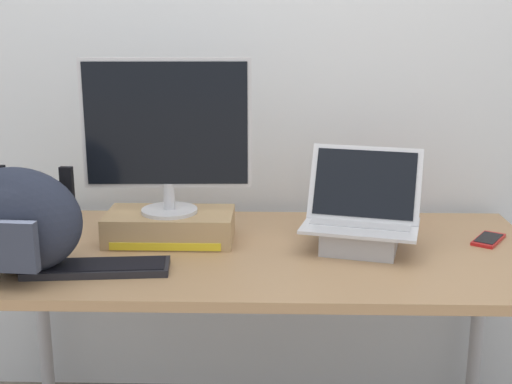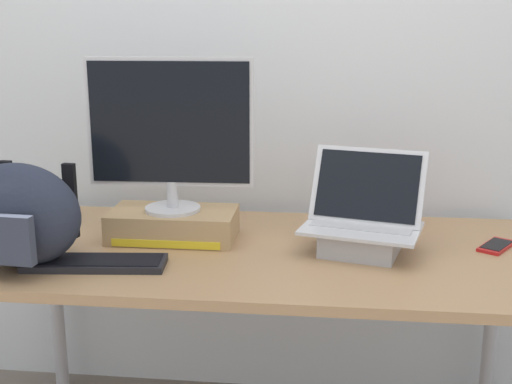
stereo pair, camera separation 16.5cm
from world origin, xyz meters
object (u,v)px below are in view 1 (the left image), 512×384
at_px(coffee_mug, 387,209).
at_px(cell_phone, 488,239).
at_px(external_keyboard, 97,268).
at_px(plush_toy, 48,211).
at_px(desktop_monitor, 167,132).
at_px(messenger_backpack, 16,222).
at_px(toner_box_yellow, 170,227).
at_px(open_laptop, 361,227).

distance_m(coffee_mug, cell_phone, 0.36).
xyz_separation_m(external_keyboard, plush_toy, (-0.28, 0.44, 0.04)).
distance_m(cell_phone, plush_toy, 1.47).
bearing_deg(desktop_monitor, external_keyboard, -122.91).
bearing_deg(coffee_mug, desktop_monitor, -162.32).
height_order(cell_phone, plush_toy, plush_toy).
bearing_deg(plush_toy, messenger_backpack, -81.12).
distance_m(toner_box_yellow, plush_toy, 0.47).
bearing_deg(desktop_monitor, open_laptop, -7.31).
height_order(coffee_mug, plush_toy, plush_toy).
bearing_deg(desktop_monitor, plush_toy, 157.81).
xyz_separation_m(cell_phone, plush_toy, (-1.46, 0.14, 0.04)).
height_order(open_laptop, plush_toy, open_laptop).
height_order(desktop_monitor, open_laptop, desktop_monitor).
relative_size(toner_box_yellow, desktop_monitor, 0.77).
height_order(toner_box_yellow, open_laptop, open_laptop).
height_order(external_keyboard, cell_phone, external_keyboard).
xyz_separation_m(messenger_backpack, coffee_mug, (1.10, 0.52, -0.10)).
bearing_deg(external_keyboard, cell_phone, 8.61).
bearing_deg(toner_box_yellow, messenger_backpack, -142.39).
distance_m(desktop_monitor, open_laptop, 0.66).
xyz_separation_m(toner_box_yellow, messenger_backpack, (-0.38, -0.29, 0.10)).
bearing_deg(open_laptop, coffee_mug, 80.14).
bearing_deg(toner_box_yellow, external_keyboard, -120.75).
xyz_separation_m(desktop_monitor, coffee_mug, (0.72, 0.23, -0.31)).
bearing_deg(open_laptop, plush_toy, -177.53).
xyz_separation_m(messenger_backpack, plush_toy, (-0.07, 0.45, -0.10)).
distance_m(open_laptop, messenger_backpack, 1.00).
xyz_separation_m(toner_box_yellow, coffee_mug, (0.72, 0.23, -0.00)).
distance_m(open_laptop, external_keyboard, 0.79).
bearing_deg(external_keyboard, coffee_mug, 24.10).
distance_m(open_laptop, cell_phone, 0.43).
relative_size(toner_box_yellow, cell_phone, 2.42).
bearing_deg(external_keyboard, plush_toy, 117.32).
bearing_deg(plush_toy, open_laptop, -11.85).
xyz_separation_m(external_keyboard, cell_phone, (1.18, 0.30, -0.01)).
bearing_deg(open_laptop, external_keyboard, -149.60).
distance_m(external_keyboard, messenger_backpack, 0.25).
relative_size(open_laptop, cell_phone, 2.37).
distance_m(toner_box_yellow, external_keyboard, 0.32).
bearing_deg(desktop_monitor, messenger_backpack, -144.56).
distance_m(external_keyboard, cell_phone, 1.21).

